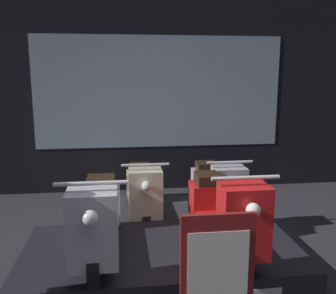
{
  "coord_description": "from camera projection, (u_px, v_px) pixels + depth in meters",
  "views": [
    {
      "loc": [
        -0.6,
        -2.35,
        1.84
      ],
      "look_at": [
        -0.1,
        1.62,
        1.05
      ],
      "focal_mm": 40.0,
      "sensor_mm": 36.0,
      "label": 1
    }
  ],
  "objects": [
    {
      "name": "display_platform",
      "position": [
        162.0,
        258.0,
        3.57
      ],
      "size": [
        2.6,
        1.31,
        0.22
      ],
      "color": "black",
      "rests_on": "ground_plane"
    },
    {
      "name": "scooter_display_right",
      "position": [
        224.0,
        212.0,
        3.53
      ],
      "size": [
        0.54,
        1.62,
        0.84
      ],
      "color": "black",
      "rests_on": "display_platform"
    },
    {
      "name": "scooter_display_left",
      "position": [
        98.0,
        218.0,
        3.38
      ],
      "size": [
        0.54,
        1.62,
        0.84
      ],
      "color": "black",
      "rests_on": "display_platform"
    },
    {
      "name": "scooter_backrow_1",
      "position": [
        216.0,
        189.0,
        4.97
      ],
      "size": [
        0.54,
        1.62,
        0.84
      ],
      "color": "black",
      "rests_on": "ground_plane"
    },
    {
      "name": "shop_wall_back",
      "position": [
        159.0,
        89.0,
        5.79
      ],
      "size": [
        6.91,
        0.09,
        3.2
      ],
      "color": "black",
      "rests_on": "ground_plane"
    },
    {
      "name": "scooter_backrow_0",
      "position": [
        143.0,
        191.0,
        4.85
      ],
      "size": [
        0.54,
        1.62,
        0.84
      ],
      "color": "black",
      "rests_on": "ground_plane"
    },
    {
      "name": "price_sign_board",
      "position": [
        217.0,
        279.0,
        2.53
      ],
      "size": [
        0.51,
        0.04,
        0.94
      ],
      "color": "maroon",
      "rests_on": "ground_plane"
    }
  ]
}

